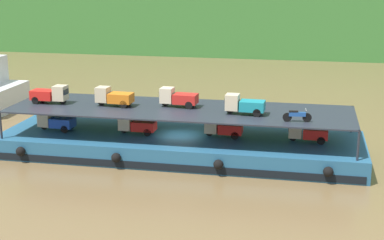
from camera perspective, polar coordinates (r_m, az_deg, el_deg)
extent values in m
plane|color=brown|center=(43.26, -1.19, -3.40)|extent=(400.00, 400.00, 0.00)
cube|color=#23567A|center=(43.04, -1.19, -2.45)|extent=(26.45, 7.77, 1.50)
cube|color=black|center=(39.55, -2.45, -4.62)|extent=(25.92, 0.06, 0.50)
sphere|color=black|center=(42.95, -16.36, -2.95)|extent=(0.67, 0.67, 0.67)
sphere|color=black|center=(40.20, -7.41, -3.66)|extent=(0.67, 0.67, 0.67)
sphere|color=black|center=(38.55, 2.59, -4.35)|extent=(0.67, 0.67, 0.67)
sphere|color=black|center=(38.16, 13.14, -4.94)|extent=(0.67, 0.67, 0.67)
cylinder|color=#232833|center=(44.97, 15.32, 0.08)|extent=(0.16, 0.16, 2.00)
cylinder|color=#232833|center=(38.41, 15.89, -2.40)|extent=(0.16, 0.16, 2.00)
cylinder|color=#232833|center=(49.75, -14.32, 1.51)|extent=(0.16, 0.16, 2.00)
cylinder|color=#232833|center=(43.92, -18.14, -0.47)|extent=(0.16, 0.16, 2.00)
cube|color=#232833|center=(42.33, -1.21, 1.05)|extent=(24.85, 6.97, 0.10)
cube|color=#1E47B7|center=(44.94, -12.50, -0.24)|extent=(1.76, 1.28, 0.70)
cube|color=beige|center=(45.53, -14.08, 0.12)|extent=(0.95, 1.04, 1.10)
cube|color=#19232D|center=(45.73, -14.61, 0.29)|extent=(0.08, 0.85, 0.38)
cylinder|color=black|center=(45.74, -14.21, -0.54)|extent=(0.57, 0.17, 0.56)
cylinder|color=black|center=(45.31, -11.72, -0.53)|extent=(0.57, 0.17, 0.56)
cylinder|color=black|center=(44.40, -12.32, -0.88)|extent=(0.57, 0.17, 0.56)
cube|color=red|center=(43.12, -4.70, -0.56)|extent=(1.71, 1.21, 0.70)
cube|color=beige|center=(43.47, -6.48, -0.21)|extent=(0.90, 1.00, 1.10)
cube|color=#19232D|center=(43.59, -7.08, -0.03)|extent=(0.04, 0.85, 0.38)
cylinder|color=black|center=(43.66, -6.65, -0.89)|extent=(0.56, 0.14, 0.56)
cylinder|color=black|center=(43.60, -4.00, -0.85)|extent=(0.56, 0.14, 0.56)
cylinder|color=black|center=(42.62, -4.37, -1.22)|extent=(0.56, 0.14, 0.56)
cube|color=red|center=(42.28, 3.78, -0.85)|extent=(1.72, 1.22, 0.70)
cube|color=#C6B793|center=(42.45, 1.92, -0.48)|extent=(0.91, 1.01, 1.10)
cube|color=#19232D|center=(42.50, 1.29, -0.30)|extent=(0.05, 0.85, 0.38)
cylinder|color=black|center=(42.62, 1.71, -1.18)|extent=(0.56, 0.15, 0.56)
cylinder|color=black|center=(42.82, 4.41, -1.15)|extent=(0.56, 0.15, 0.56)
cylinder|color=black|center=(41.81, 4.20, -1.53)|extent=(0.56, 0.15, 0.56)
cube|color=red|center=(41.88, 11.95, -1.29)|extent=(1.72, 1.23, 0.70)
cube|color=#C6B793|center=(41.85, 10.05, -0.92)|extent=(0.92, 1.01, 1.10)
cube|color=#19232D|center=(41.84, 9.42, -0.74)|extent=(0.05, 0.85, 0.38)
cylinder|color=black|center=(42.01, 9.81, -1.63)|extent=(0.56, 0.15, 0.56)
cylinder|color=black|center=(42.49, 12.48, -1.58)|extent=(0.56, 0.15, 0.56)
cylinder|color=black|center=(41.47, 12.47, -1.98)|extent=(0.56, 0.15, 0.56)
cube|color=red|center=(45.44, -14.29, 2.41)|extent=(1.73, 1.24, 0.70)
cube|color=#C6B793|center=(44.78, -12.71, 2.59)|extent=(0.92, 1.02, 1.10)
cube|color=#19232D|center=(44.56, -12.17, 2.71)|extent=(0.06, 0.85, 0.38)
cylinder|color=black|center=(44.83, -12.50, 1.90)|extent=(0.56, 0.15, 0.56)
cylinder|color=black|center=(45.24, -15.02, 1.86)|extent=(0.56, 0.15, 0.56)
cylinder|color=black|center=(46.15, -14.41, 2.14)|extent=(0.56, 0.15, 0.56)
cube|color=orange|center=(43.22, -6.95, 2.15)|extent=(1.76, 1.29, 0.70)
cube|color=#C6B793|center=(43.71, -8.67, 2.50)|extent=(0.95, 1.05, 1.10)
cube|color=#19232D|center=(43.87, -9.24, 2.66)|extent=(0.08, 0.85, 0.38)
cylinder|color=black|center=(43.88, -8.82, 1.80)|extent=(0.57, 0.17, 0.56)
cylinder|color=black|center=(43.64, -6.20, 1.82)|extent=(0.57, 0.17, 0.56)
cylinder|color=black|center=(42.68, -6.70, 1.51)|extent=(0.57, 0.17, 0.56)
cube|color=red|center=(42.63, -0.64, 2.08)|extent=(1.76, 1.29, 0.70)
cube|color=beige|center=(42.97, -2.44, 2.44)|extent=(0.95, 1.04, 1.10)
cube|color=#19232D|center=(43.09, -3.04, 2.62)|extent=(0.08, 0.85, 0.38)
cylinder|color=black|center=(43.13, -2.63, 1.74)|extent=(0.57, 0.17, 0.56)
cylinder|color=black|center=(43.11, 0.06, 1.75)|extent=(0.57, 0.17, 0.56)
cylinder|color=black|center=(42.11, -0.30, 1.44)|extent=(0.57, 0.17, 0.56)
cube|color=teal|center=(40.62, 5.89, 1.38)|extent=(1.74, 1.26, 0.70)
cube|color=beige|center=(40.78, 3.95, 1.76)|extent=(0.94, 1.03, 1.10)
cube|color=#19232D|center=(40.84, 3.31, 1.95)|extent=(0.07, 0.85, 0.38)
cylinder|color=black|center=(40.93, 3.73, 1.02)|extent=(0.56, 0.16, 0.56)
cylinder|color=black|center=(41.16, 6.54, 1.04)|extent=(0.56, 0.16, 0.56)
cylinder|color=black|center=(40.14, 6.34, 0.69)|extent=(0.56, 0.16, 0.56)
cylinder|color=black|center=(39.28, 11.15, 0.23)|extent=(0.61, 0.17, 0.60)
cylinder|color=black|center=(39.16, 9.26, 0.27)|extent=(0.61, 0.17, 0.60)
cube|color=#1E4C99|center=(39.16, 10.22, 0.56)|extent=(1.12, 0.33, 0.28)
cube|color=black|center=(39.10, 9.87, 0.83)|extent=(0.62, 0.27, 0.12)
cylinder|color=#B2B2B7|center=(39.14, 11.04, 1.01)|extent=(0.10, 0.55, 0.04)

